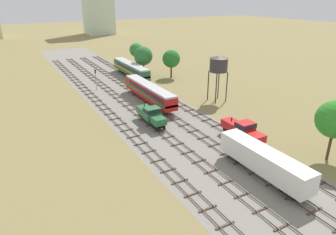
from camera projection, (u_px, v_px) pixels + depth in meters
ground_plane at (149, 112)px, 61.49m from camera, size 480.00×480.00×0.00m
ballast_bed at (149, 112)px, 61.49m from camera, size 18.97×176.00×0.01m
track_far_left at (112, 116)px, 58.89m from camera, size 2.40×126.00×0.29m
track_left at (136, 112)px, 61.13m from camera, size 2.40×126.00×0.29m
track_centre_left at (158, 107)px, 63.37m from camera, size 2.40×126.00×0.29m
track_centre at (178, 104)px, 65.62m from camera, size 2.40×126.00×0.29m
freight_boxcar_centre_left_nearest at (264, 160)px, 38.51m from camera, size 2.87×14.00×3.60m
shunter_loco_centre_near at (243, 129)px, 48.45m from camera, size 2.74×8.46×3.10m
shunter_loco_left_mid at (151, 114)px, 54.67m from camera, size 2.74×8.46×3.10m
diesel_railcar_centre_left_midfar at (149, 91)px, 65.76m from camera, size 2.96×20.50×3.80m
diesel_railcar_centre_far at (131, 69)px, 86.20m from camera, size 2.96×20.50×3.80m
water_tower at (219, 64)px, 64.83m from camera, size 4.04×4.04×10.06m
signal_post_nearest at (96, 77)px, 74.06m from camera, size 0.28×0.47×5.32m
lineside_tree_0 at (143, 56)px, 86.38m from camera, size 5.36×5.36×8.60m
lineside_tree_1 at (171, 59)px, 85.01m from camera, size 5.00×5.00×7.93m
lineside_tree_2 at (136, 50)px, 103.62m from camera, size 4.76×4.76×6.99m
lineside_tree_4 at (335, 119)px, 41.29m from camera, size 5.30×5.30×8.88m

